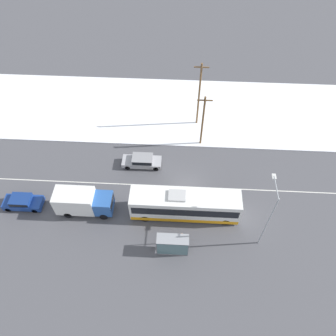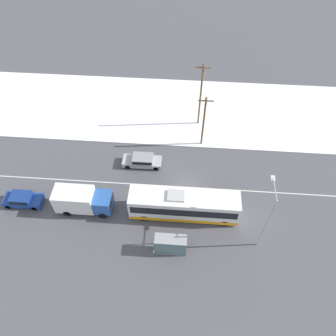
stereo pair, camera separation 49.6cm
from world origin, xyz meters
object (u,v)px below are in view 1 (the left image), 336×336
(sedan_car, at_px, (142,161))
(utility_pole_snowlot, at_px, (199,95))
(pedestrian_at_stop, at_px, (182,237))
(city_bus, at_px, (185,205))
(bus_shelter, at_px, (173,245))
(parked_car_near_truck, at_px, (22,202))
(utility_pole_roadside, at_px, (203,121))
(streetlamp, at_px, (269,212))
(box_truck, at_px, (83,201))

(sedan_car, xyz_separation_m, utility_pole_snowlot, (6.72, 7.87, 4.13))
(sedan_car, relative_size, pedestrian_at_stop, 2.67)
(city_bus, height_order, bus_shelter, city_bus)
(parked_car_near_truck, bearing_deg, utility_pole_roadside, 28.26)
(parked_car_near_truck, xyz_separation_m, streetlamp, (25.79, -2.65, 4.40))
(city_bus, xyz_separation_m, sedan_car, (-5.36, 6.69, -0.95))
(parked_car_near_truck, bearing_deg, streetlamp, -5.86)
(bus_shelter, distance_m, streetlamp, 9.77)
(box_truck, relative_size, utility_pole_snowlot, 0.65)
(box_truck, distance_m, streetlamp, 19.30)
(parked_car_near_truck, relative_size, streetlamp, 0.51)
(parked_car_near_truck, bearing_deg, utility_pole_snowlot, 36.84)
(streetlamp, bearing_deg, utility_pole_roadside, 113.90)
(sedan_car, relative_size, streetlamp, 0.57)
(bus_shelter, height_order, utility_pole_roadside, utility_pole_roadside)
(utility_pole_snowlot, bearing_deg, bus_shelter, -97.36)
(streetlamp, bearing_deg, box_truck, 172.49)
(utility_pole_roadside, bearing_deg, box_truck, -139.95)
(box_truck, xyz_separation_m, parked_car_near_truck, (-6.98, 0.16, -0.87))
(box_truck, height_order, streetlamp, streetlamp)
(sedan_car, bearing_deg, streetlamp, 144.65)
(bus_shelter, bearing_deg, box_truck, 155.55)
(sedan_car, xyz_separation_m, pedestrian_at_stop, (5.14, -10.18, 0.31))
(utility_pole_snowlot, bearing_deg, pedestrian_at_stop, -95.03)
(city_bus, height_order, utility_pole_snowlot, utility_pole_snowlot)
(pedestrian_at_stop, bearing_deg, parked_car_near_truck, 168.82)
(city_bus, bearing_deg, parked_car_near_truck, 179.90)
(pedestrian_at_stop, relative_size, streetlamp, 0.22)
(sedan_car, bearing_deg, parked_car_near_truck, 27.73)
(sedan_car, height_order, pedestrian_at_stop, pedestrian_at_stop)
(parked_car_near_truck, xyz_separation_m, pedestrian_at_stop, (17.81, -3.52, 0.29))
(city_bus, relative_size, sedan_car, 2.44)
(streetlamp, height_order, utility_pole_snowlot, utility_pole_snowlot)
(city_bus, bearing_deg, utility_pole_snowlot, 84.63)
(utility_pole_roadside, bearing_deg, pedestrian_at_stop, -98.32)
(box_truck, xyz_separation_m, bus_shelter, (9.94, -4.52, 0.00))
(pedestrian_at_stop, xyz_separation_m, utility_pole_roadside, (2.08, 14.21, 2.93))
(utility_pole_snowlot, bearing_deg, parked_car_near_truck, -143.16)
(pedestrian_at_stop, relative_size, bus_shelter, 0.56)
(pedestrian_at_stop, height_order, utility_pole_snowlot, utility_pole_snowlot)
(city_bus, distance_m, pedestrian_at_stop, 3.55)
(sedan_car, height_order, utility_pole_roadside, utility_pole_roadside)
(utility_pole_roadside, bearing_deg, sedan_car, -150.83)
(utility_pole_roadside, bearing_deg, utility_pole_snowlot, 97.27)
(sedan_car, distance_m, pedestrian_at_stop, 11.41)
(city_bus, height_order, pedestrian_at_stop, city_bus)
(sedan_car, distance_m, utility_pole_snowlot, 11.14)
(bus_shelter, bearing_deg, sedan_car, 110.51)
(parked_car_near_truck, bearing_deg, bus_shelter, -15.47)
(sedan_car, xyz_separation_m, parked_car_near_truck, (-12.67, -6.66, 0.02))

